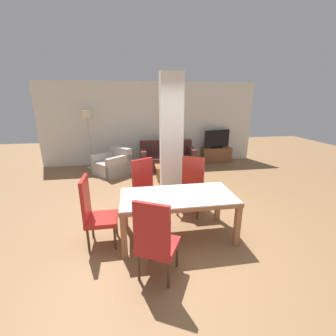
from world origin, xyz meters
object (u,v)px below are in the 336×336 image
dining_chair_head_left (95,211)px  armchair (113,165)px  bottle (172,163)px  tv_screen (217,139)px  dining_table (178,203)px  dining_chair_far_right (191,184)px  coffee_table (169,172)px  sofa (167,159)px  tv_stand (216,155)px  dining_chair_near_left (155,240)px  dining_chair_far_left (146,187)px  floor_lamp (87,120)px

dining_chair_head_left → armchair: 3.45m
bottle → tv_screen: 2.55m
dining_table → armchair: 3.68m
dining_chair_far_right → coffee_table: bearing=-57.9°
dining_chair_head_left → sofa: dining_chair_head_left is taller
bottle → dining_table: bearing=-98.4°
armchair → tv_screen: size_ratio=1.26×
dining_chair_far_right → bottle: (-0.06, 1.76, -0.07)m
dining_table → armchair: (-1.26, 3.44, -0.31)m
coffee_table → tv_screen: (1.95, 1.56, 0.61)m
tv_screen → dining_chair_head_left: bearing=36.4°
tv_stand → dining_chair_near_left: bearing=-118.0°
dining_chair_far_left → dining_chair_near_left: bearing=61.8°
tv_screen → bottle: bearing=27.8°
coffee_table → bottle: 0.32m
armchair → sofa: bearing=-119.0°
coffee_table → tv_screen: size_ratio=0.80×
bottle → floor_lamp: 3.05m
dining_chair_far_left → bottle: size_ratio=4.32×
coffee_table → bottle: bearing=-65.7°
dining_chair_near_left → dining_chair_head_left: bearing=161.3°
dining_chair_far_right → floor_lamp: 4.27m
dining_chair_head_left → sofa: 4.16m
dining_chair_head_left → dining_chair_far_left: bearing=135.2°
dining_chair_far_left → sofa: size_ratio=0.64×
tv_screen → floor_lamp: 4.33m
dining_chair_head_left → dining_chair_far_left: 1.16m
dining_table → bottle: (0.38, 2.58, -0.10)m
bottle → floor_lamp: (-2.37, 1.60, 1.05)m
dining_chair_head_left → tv_stand: 5.55m
dining_chair_far_right → bottle: 1.76m
dining_chair_head_left → coffee_table: size_ratio=1.42×
sofa → floor_lamp: bearing=-9.2°
bottle → dining_chair_head_left: bearing=-122.5°
dining_chair_far_right → bottle: size_ratio=4.32×
dining_table → floor_lamp: floor_lamp is taller
dining_chair_far_right → tv_screen: tv_screen is taller
dining_chair_head_left → floor_lamp: size_ratio=0.60×
bottle → tv_screen: size_ratio=0.26×
dining_table → dining_chair_head_left: bearing=180.0°
armchair → tv_stand: size_ratio=1.17×
dining_table → dining_chair_near_left: bearing=-117.4°
dining_chair_far_left → tv_screen: tv_screen is taller
dining_chair_far_left → tv_stand: 4.39m
dining_table → dining_chair_far_right: size_ratio=1.63×
dining_chair_far_left → armchair: bearing=-101.0°
dining_chair_head_left → tv_screen: size_ratio=1.13×
tv_stand → armchair: bearing=-166.9°
dining_chair_far_right → floor_lamp: bearing=-25.7°
sofa → tv_screen: size_ratio=1.78×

